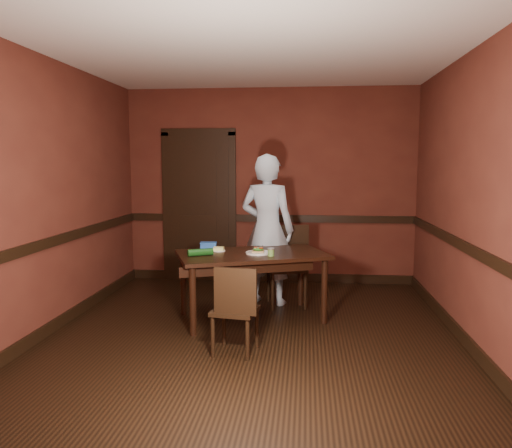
% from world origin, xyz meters
% --- Properties ---
extents(floor, '(4.00, 4.50, 0.01)m').
position_xyz_m(floor, '(0.00, 0.00, 0.00)').
color(floor, black).
rests_on(floor, ground).
extents(ceiling, '(4.00, 4.50, 0.01)m').
position_xyz_m(ceiling, '(0.00, 0.00, 2.70)').
color(ceiling, silver).
rests_on(ceiling, ground).
extents(wall_back, '(4.00, 0.02, 2.70)m').
position_xyz_m(wall_back, '(0.00, 2.25, 1.35)').
color(wall_back, '#57241A').
rests_on(wall_back, ground).
extents(wall_front, '(4.00, 0.02, 2.70)m').
position_xyz_m(wall_front, '(0.00, -2.25, 1.35)').
color(wall_front, '#57241A').
rests_on(wall_front, ground).
extents(wall_left, '(0.02, 4.50, 2.70)m').
position_xyz_m(wall_left, '(-2.00, 0.00, 1.35)').
color(wall_left, '#57241A').
rests_on(wall_left, ground).
extents(wall_right, '(0.02, 4.50, 2.70)m').
position_xyz_m(wall_right, '(2.00, 0.00, 1.35)').
color(wall_right, '#57241A').
rests_on(wall_right, ground).
extents(dado_back, '(4.00, 0.03, 0.10)m').
position_xyz_m(dado_back, '(0.00, 2.23, 0.90)').
color(dado_back, black).
rests_on(dado_back, ground).
extents(dado_left, '(0.03, 4.50, 0.10)m').
position_xyz_m(dado_left, '(-1.99, 0.00, 0.90)').
color(dado_left, black).
rests_on(dado_left, ground).
extents(dado_right, '(0.03, 4.50, 0.10)m').
position_xyz_m(dado_right, '(1.99, 0.00, 0.90)').
color(dado_right, black).
rests_on(dado_right, ground).
extents(baseboard_back, '(4.00, 0.03, 0.12)m').
position_xyz_m(baseboard_back, '(0.00, 2.23, 0.06)').
color(baseboard_back, black).
rests_on(baseboard_back, ground).
extents(baseboard_left, '(0.03, 4.50, 0.12)m').
position_xyz_m(baseboard_left, '(-1.99, 0.00, 0.06)').
color(baseboard_left, black).
rests_on(baseboard_left, ground).
extents(baseboard_right, '(0.03, 4.50, 0.12)m').
position_xyz_m(baseboard_right, '(1.99, 0.00, 0.06)').
color(baseboard_right, black).
rests_on(baseboard_right, ground).
extents(door, '(1.05, 0.07, 2.20)m').
position_xyz_m(door, '(-1.00, 2.22, 1.09)').
color(door, black).
rests_on(door, ground).
extents(dining_table, '(1.75, 1.36, 0.72)m').
position_xyz_m(dining_table, '(-0.06, 0.50, 0.36)').
color(dining_table, black).
rests_on(dining_table, floor).
extents(chair_far, '(0.52, 0.52, 0.93)m').
position_xyz_m(chair_far, '(0.29, 1.03, 0.47)').
color(chair_far, black).
rests_on(chair_far, floor).
extents(chair_near, '(0.43, 0.43, 0.80)m').
position_xyz_m(chair_near, '(-0.10, -0.48, 0.40)').
color(chair_near, black).
rests_on(chair_near, floor).
extents(person, '(0.74, 0.58, 1.78)m').
position_xyz_m(person, '(0.05, 1.13, 0.89)').
color(person, silver).
rests_on(person, floor).
extents(sandwich_plate, '(0.27, 0.27, 0.07)m').
position_xyz_m(sandwich_plate, '(0.01, 0.46, 0.74)').
color(sandwich_plate, white).
rests_on(sandwich_plate, dining_table).
extents(sauce_jar, '(0.07, 0.07, 0.08)m').
position_xyz_m(sauce_jar, '(0.16, 0.33, 0.76)').
color(sauce_jar, '#6A9B44').
rests_on(sauce_jar, dining_table).
extents(cheese_saucer, '(0.15, 0.15, 0.05)m').
position_xyz_m(cheese_saucer, '(-0.43, 0.57, 0.74)').
color(cheese_saucer, white).
rests_on(cheese_saucer, dining_table).
extents(food_tub, '(0.19, 0.14, 0.08)m').
position_xyz_m(food_tub, '(-0.57, 0.68, 0.76)').
color(food_tub, blue).
rests_on(food_tub, dining_table).
extents(wrapped_veg, '(0.27, 0.18, 0.07)m').
position_xyz_m(wrapped_veg, '(-0.57, 0.27, 0.76)').
color(wrapped_veg, '#144514').
rests_on(wrapped_veg, dining_table).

